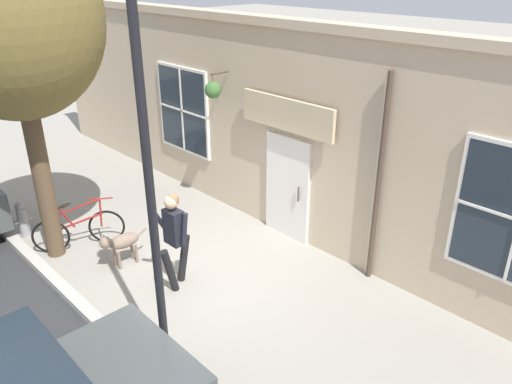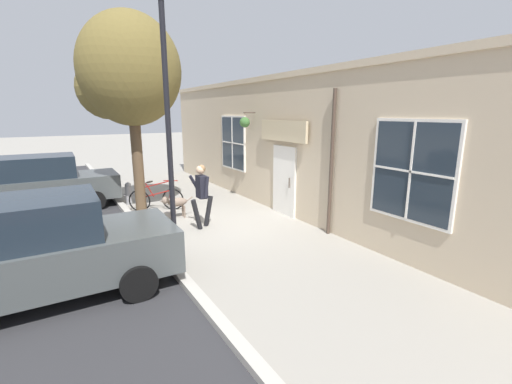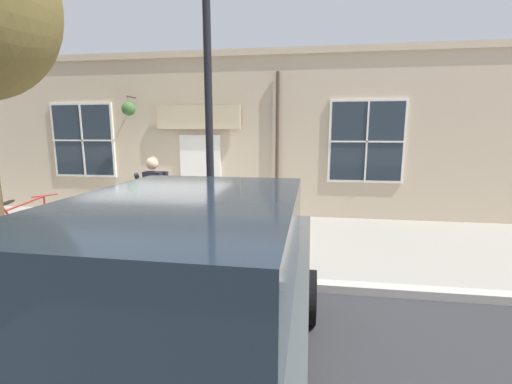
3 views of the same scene
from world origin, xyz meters
name	(u,v)px [view 2 (image 2 of 3)]	position (x,y,z in m)	size (l,w,h in m)	color
ground_plane	(218,224)	(0.00, 0.00, 0.00)	(90.00, 90.00, 0.00)	gray
storefront_facade	(287,145)	(-2.34, 0.02, 2.11)	(0.95, 18.00, 4.20)	#C6B293
pedestrian_walking	(202,190)	(0.48, 0.05, 1.05)	(0.71, 0.55, 1.74)	black
dog_on_leash	(175,202)	(0.84, -1.16, 0.48)	(0.99, 0.32, 0.72)	#7F6B5B
street_tree_by_curb	(126,74)	(1.66, -2.49, 4.16)	(2.96, 2.64, 5.90)	brown
leaning_bicycle	(156,199)	(1.08, -2.32, 0.38)	(1.58, 0.80, 1.01)	black
parked_car_nearest_curb	(43,183)	(4.14, -4.24, 0.88)	(4.32, 1.98, 1.75)	#474C4C
parked_car_mid_block	(36,250)	(4.22, 2.10, 0.88)	(4.32, 1.98, 1.75)	#474C4C
street_lamp	(166,90)	(1.75, 1.54, 3.51)	(0.32, 0.32, 5.46)	black
fire_hydrant	(129,193)	(1.70, -3.52, 0.40)	(0.34, 0.20, 0.77)	#99999E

